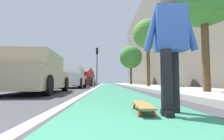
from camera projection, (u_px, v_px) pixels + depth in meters
name	position (u px, v px, depth m)	size (l,w,h in m)	color
ground_plane	(112.00, 89.00, 10.76)	(80.00, 80.00, 0.00)	#38383D
bike_lane_paint	(108.00, 85.00, 24.72)	(56.00, 1.89, 0.00)	#2D7256
lane_stripe_white	(100.00, 85.00, 20.69)	(52.00, 0.16, 0.01)	silver
sidewalk_curb	(137.00, 85.00, 18.84)	(52.00, 3.20, 0.13)	#9E9B93
building_facade	(151.00, 37.00, 23.36)	(40.00, 1.20, 12.91)	#6B6258
skateboard	(143.00, 106.00, 2.36)	(0.85, 0.24, 0.11)	red
skater_person	(170.00, 42.00, 2.28)	(0.45, 0.72, 1.64)	black
parked_car_near	(34.00, 74.00, 6.47)	(4.59, 2.15, 1.48)	tan
parked_car_mid	(71.00, 78.00, 12.30)	(4.20, 1.95, 1.50)	silver
parked_car_far	(83.00, 79.00, 18.84)	(4.25, 2.05, 1.47)	maroon
parked_car_end	(89.00, 80.00, 25.71)	(4.60, 2.09, 1.48)	tan
traffic_light	(97.00, 60.00, 22.02)	(0.33, 0.28, 4.75)	#2D2D2D
street_tree_mid	(148.00, 35.00, 12.32)	(2.10, 2.10, 4.87)	brown
street_tree_far	(131.00, 57.00, 20.74)	(2.69, 2.69, 4.73)	brown
pedestrian_distant	(91.00, 76.00, 15.22)	(0.47, 0.72, 1.66)	black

